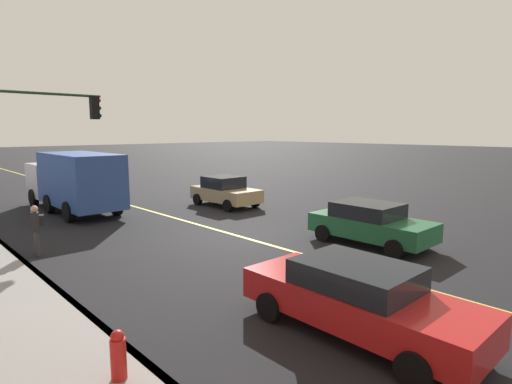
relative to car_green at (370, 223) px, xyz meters
name	(u,v)px	position (x,y,z in m)	size (l,w,h in m)	color
ground	(238,236)	(3.95, 2.65, -0.75)	(200.00, 200.00, 0.00)	black
curb_edge	(41,278)	(3.95, 9.43, -0.68)	(80.00, 0.16, 0.15)	slate
lane_stripe_center	(238,236)	(3.95, 2.65, -0.75)	(80.00, 0.16, 0.01)	#D8CC4C
car_green	(370,223)	(0.00, 0.00, 0.00)	(4.14, 2.02, 1.44)	#1E6038
car_red	(358,298)	(-3.32, 5.83, -0.02)	(4.73, 1.91, 1.41)	red
car_tan	(225,191)	(9.15, -0.95, 0.02)	(3.86, 1.99, 1.54)	tan
truck_blue	(74,180)	(12.89, 5.33, 0.79)	(7.46, 2.43, 2.86)	silver
pedestrian_with_backpack	(36,227)	(6.40, 8.82, 0.18)	(0.43, 0.43, 1.61)	#383838
traffic_light_mast	(31,132)	(9.11, 8.05, 3.08)	(0.28, 4.42, 5.55)	#1E3823
fire_hydrant	(118,359)	(-1.81, 9.95, -0.29)	(0.24, 0.24, 0.94)	red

